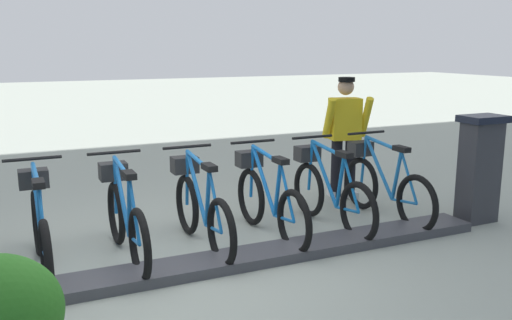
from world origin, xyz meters
The scene contains 10 objects.
ground_plane centered at (0.00, 0.00, 0.00)m, with size 60.00×60.00×0.00m, color #A2AA9D.
dock_rail_base centered at (0.00, 0.00, 0.05)m, with size 0.44×7.05×0.10m, color #47474C.
payment_kiosk centered at (0.05, -3.86, 0.67)m, with size 0.36×0.52×1.28m.
bike_docked_0 centered at (0.63, -2.92, 0.43)m, with size 1.72×0.54×1.02m.
bike_docked_1 centered at (0.63, -2.14, 0.43)m, with size 1.72×0.54×1.02m.
bike_docked_2 centered at (0.63, -1.36, 0.43)m, with size 1.72×0.54×1.02m.
bike_docked_3 centered at (0.63, -0.58, 0.43)m, with size 1.72×0.54×1.02m.
bike_docked_4 centered at (0.63, 0.20, 0.43)m, with size 1.72×0.54×1.02m.
bike_docked_5 centered at (0.63, 0.98, 0.43)m, with size 1.72×0.54×1.02m.
worker_near_rack centered at (1.61, -3.00, 0.91)m, with size 0.55×0.68×1.66m.
Camera 1 is at (-4.66, 1.21, 2.08)m, focal length 38.98 mm.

